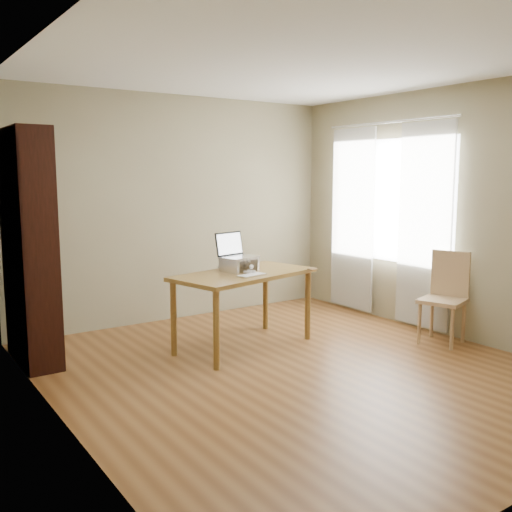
# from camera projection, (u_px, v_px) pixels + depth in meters

# --- Properties ---
(room) EXTENTS (4.04, 4.54, 2.64)m
(room) POSITION_uv_depth(u_px,v_px,m) (301.00, 222.00, 4.84)
(room) COLOR brown
(room) RESTS_ON ground
(bookshelf) EXTENTS (0.30, 0.90, 2.10)m
(bookshelf) POSITION_uv_depth(u_px,v_px,m) (30.00, 248.00, 5.09)
(bookshelf) COLOR black
(bookshelf) RESTS_ON ground
(curtains) EXTENTS (0.03, 1.90, 2.25)m
(curtains) POSITION_uv_depth(u_px,v_px,m) (386.00, 221.00, 6.56)
(curtains) COLOR silver
(curtains) RESTS_ON ground
(desk) EXTENTS (1.54, 1.00, 0.75)m
(desk) POSITION_uv_depth(u_px,v_px,m) (244.00, 282.00, 5.58)
(desk) COLOR brown
(desk) RESTS_ON ground
(laptop_stand) EXTENTS (0.32, 0.25, 0.13)m
(laptop_stand) POSITION_uv_depth(u_px,v_px,m) (239.00, 263.00, 5.62)
(laptop_stand) COLOR silver
(laptop_stand) RESTS_ON desk
(laptop) EXTENTS (0.40, 0.36, 0.25)m
(laptop) POSITION_uv_depth(u_px,v_px,m) (236.00, 251.00, 5.65)
(laptop) COLOR silver
(laptop) RESTS_ON laptop_stand
(keyboard) EXTENTS (0.31, 0.19, 0.02)m
(keyboard) POSITION_uv_depth(u_px,v_px,m) (252.00, 275.00, 5.35)
(keyboard) COLOR silver
(keyboard) RESTS_ON desk
(coaster) EXTENTS (0.11, 0.11, 0.01)m
(coaster) POSITION_uv_depth(u_px,v_px,m) (313.00, 269.00, 5.75)
(coaster) COLOR brown
(coaster) RESTS_ON desk
(cat) EXTENTS (0.24, 0.48, 0.15)m
(cat) POSITION_uv_depth(u_px,v_px,m) (234.00, 265.00, 5.62)
(cat) COLOR #3F3931
(cat) RESTS_ON desk
(chair) EXTENTS (0.52, 0.51, 0.93)m
(chair) POSITION_uv_depth(u_px,v_px,m) (447.00, 294.00, 5.75)
(chair) COLOR #A07757
(chair) RESTS_ON ground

